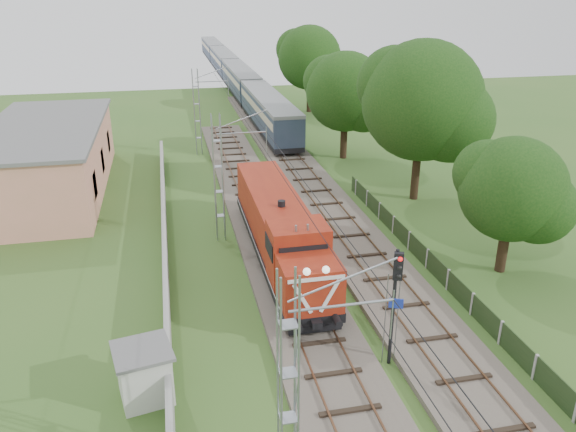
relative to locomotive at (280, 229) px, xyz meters
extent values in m
plane|color=#345B22|center=(0.00, -7.98, -2.15)|extent=(140.00, 140.00, 0.00)
cube|color=#6B6054|center=(0.00, -0.98, -2.00)|extent=(4.20, 70.00, 0.30)
cube|color=black|center=(0.00, -0.98, -1.80)|extent=(2.40, 70.00, 0.10)
cube|color=brown|center=(-0.85, -0.98, -1.73)|extent=(0.08, 70.00, 0.05)
cube|color=brown|center=(0.85, -0.98, -1.73)|extent=(0.08, 70.00, 0.05)
cube|color=#6B6054|center=(5.00, 12.02, -2.00)|extent=(4.20, 80.00, 0.30)
cube|color=black|center=(5.00, 12.02, -1.80)|extent=(2.40, 80.00, 0.10)
cube|color=brown|center=(4.15, 12.02, -1.73)|extent=(0.08, 80.00, 0.05)
cube|color=brown|center=(5.85, 12.02, -1.73)|extent=(0.08, 80.00, 0.05)
cylinder|color=gray|center=(-1.50, -15.98, 4.65)|extent=(3.00, 0.08, 0.08)
cylinder|color=gray|center=(-1.50, 4.02, 4.65)|extent=(3.00, 0.08, 0.08)
cylinder|color=gray|center=(-1.50, 24.02, 4.65)|extent=(3.00, 0.08, 0.08)
cylinder|color=black|center=(0.00, 4.02, 3.35)|extent=(0.03, 70.00, 0.03)
cylinder|color=black|center=(0.00, 4.02, 4.65)|extent=(0.03, 70.00, 0.03)
cube|color=#9E9E99|center=(-6.50, 4.02, -1.40)|extent=(0.25, 40.00, 1.50)
cube|color=tan|center=(-15.00, 16.02, 0.35)|extent=(8.00, 20.00, 5.00)
cube|color=#606060|center=(-15.00, 16.02, 2.95)|extent=(8.40, 20.40, 0.25)
cube|color=black|center=(-11.05, 10.02, 0.05)|extent=(0.10, 1.60, 1.80)
cube|color=black|center=(-11.05, 16.02, 0.05)|extent=(0.10, 1.60, 1.80)
cube|color=black|center=(-11.05, 22.02, 0.05)|extent=(0.10, 1.60, 1.80)
cube|color=black|center=(8.00, -4.98, -1.55)|extent=(0.05, 32.00, 1.15)
cube|color=#9E9E99|center=(8.00, 10.02, -1.55)|extent=(0.12, 0.12, 1.20)
cube|color=black|center=(0.00, 0.12, -1.18)|extent=(2.85, 16.14, 0.47)
cube|color=black|center=(0.00, -5.10, -1.46)|extent=(2.09, 3.42, 0.47)
cube|color=black|center=(0.00, 5.34, -1.46)|extent=(2.09, 3.42, 0.47)
cube|color=black|center=(0.00, -7.86, -1.56)|extent=(2.47, 0.24, 0.33)
cube|color=maroon|center=(0.00, -6.77, 0.15)|extent=(2.75, 2.37, 2.18)
sphere|color=white|center=(-0.43, -7.91, 1.38)|extent=(0.34, 0.34, 0.34)
sphere|color=white|center=(0.43, -7.91, 1.38)|extent=(0.34, 0.34, 0.34)
cube|color=silver|center=(-0.62, -7.97, 0.10)|extent=(0.95, 0.06, 1.59)
cube|color=silver|center=(0.62, -7.97, 0.10)|extent=(0.95, 0.06, 1.59)
cube|color=silver|center=(0.00, -7.97, 1.00)|extent=(2.56, 0.06, 0.17)
cube|color=maroon|center=(0.00, -4.44, 0.58)|extent=(2.85, 2.28, 3.04)
cube|color=black|center=(0.00, -5.60, 1.05)|extent=(2.37, 0.06, 0.85)
cube|color=maroon|center=(0.00, 2.44, 0.29)|extent=(2.66, 11.49, 2.47)
cylinder|color=black|center=(0.00, -0.45, 1.67)|extent=(0.42, 0.42, 0.38)
cylinder|color=gray|center=(-0.28, -5.20, 2.24)|extent=(0.11, 0.11, 0.33)
cylinder|color=gray|center=(0.28, -5.20, 2.24)|extent=(0.11, 0.11, 0.33)
cube|color=black|center=(5.00, 30.88, -1.26)|extent=(2.84, 21.57, 0.49)
cube|color=#303950|center=(5.00, 30.88, 0.31)|extent=(2.94, 21.57, 2.65)
cube|color=#BBAF91|center=(5.00, 30.88, 0.80)|extent=(2.98, 20.71, 0.74)
cube|color=slate|center=(5.00, 30.88, 1.78)|extent=(2.99, 21.57, 0.34)
cube|color=black|center=(5.00, 53.43, -1.26)|extent=(2.84, 21.57, 0.49)
cube|color=#303950|center=(5.00, 53.43, 0.31)|extent=(2.94, 21.57, 2.65)
cube|color=#BBAF91|center=(5.00, 53.43, 0.80)|extent=(2.98, 20.71, 0.74)
cube|color=slate|center=(5.00, 53.43, 1.78)|extent=(2.99, 21.57, 0.34)
cube|color=black|center=(5.00, 75.98, -1.26)|extent=(2.84, 21.57, 0.49)
cube|color=#303950|center=(5.00, 75.98, 0.31)|extent=(2.94, 21.57, 2.65)
cube|color=#BBAF91|center=(5.00, 75.98, 0.80)|extent=(2.98, 20.71, 0.74)
cube|color=slate|center=(5.00, 75.98, 1.78)|extent=(2.99, 21.57, 0.34)
cube|color=black|center=(5.00, 98.53, -1.26)|extent=(2.84, 21.57, 0.49)
cube|color=#303950|center=(5.00, 98.53, 0.31)|extent=(2.94, 21.57, 2.65)
cube|color=#BBAF91|center=(5.00, 98.53, 0.80)|extent=(2.98, 20.71, 0.74)
cube|color=slate|center=(5.00, 98.53, 1.78)|extent=(2.99, 21.57, 0.34)
cylinder|color=black|center=(2.64, -10.21, 0.53)|extent=(0.15, 0.15, 5.35)
cube|color=black|center=(2.64, -10.37, 2.56)|extent=(0.44, 0.36, 1.18)
sphere|color=red|center=(2.64, -10.50, 2.94)|extent=(0.19, 0.19, 0.19)
sphere|color=black|center=(2.64, -10.50, 2.56)|extent=(0.19, 0.19, 0.19)
sphere|color=black|center=(2.64, -10.50, 2.19)|extent=(0.19, 0.19, 0.19)
cube|color=#192C96|center=(2.70, -10.34, 0.85)|extent=(0.57, 0.27, 0.43)
cube|color=beige|center=(-7.40, -10.21, -1.12)|extent=(2.19, 2.19, 2.05)
cube|color=#606060|center=(-7.40, -10.21, 0.00)|extent=(2.52, 2.52, 0.14)
cylinder|color=#3A2517|center=(11.93, -3.60, -0.42)|extent=(0.57, 0.57, 3.46)
sphere|color=#12360E|center=(11.93, -3.60, 2.73)|extent=(5.66, 5.66, 5.66)
sphere|color=#12360E|center=(13.06, -4.45, 1.94)|extent=(3.96, 3.96, 3.96)
sphere|color=#12360E|center=(10.94, -2.61, 3.35)|extent=(3.68, 3.68, 3.68)
cylinder|color=#3A2517|center=(12.01, 8.31, 0.47)|extent=(0.60, 0.60, 5.24)
sphere|color=#12360E|center=(12.01, 8.31, 5.23)|extent=(8.57, 8.57, 8.57)
sphere|color=#12360E|center=(13.72, 7.02, 4.04)|extent=(6.00, 6.00, 6.00)
sphere|color=#12360E|center=(10.51, 9.81, 6.18)|extent=(5.57, 5.57, 5.57)
cylinder|color=#3A2517|center=(10.08, 19.91, 0.03)|extent=(0.63, 0.63, 4.36)
sphere|color=#12360E|center=(10.08, 19.91, 3.99)|extent=(7.14, 7.14, 7.14)
sphere|color=#12360E|center=(11.51, 18.84, 3.00)|extent=(5.00, 5.00, 5.00)
sphere|color=#12360E|center=(8.83, 21.16, 4.79)|extent=(4.64, 4.64, 4.64)
cylinder|color=#3A2517|center=(12.06, 40.87, 0.24)|extent=(0.57, 0.57, 4.78)
sphere|color=#12360E|center=(12.06, 40.87, 4.59)|extent=(7.82, 7.82, 7.82)
sphere|color=#12360E|center=(13.63, 39.70, 3.50)|extent=(5.48, 5.48, 5.48)
sphere|color=#12360E|center=(10.69, 42.24, 5.46)|extent=(5.09, 5.09, 5.09)
camera|label=1|loc=(-5.75, -28.61, 12.72)|focal=35.00mm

